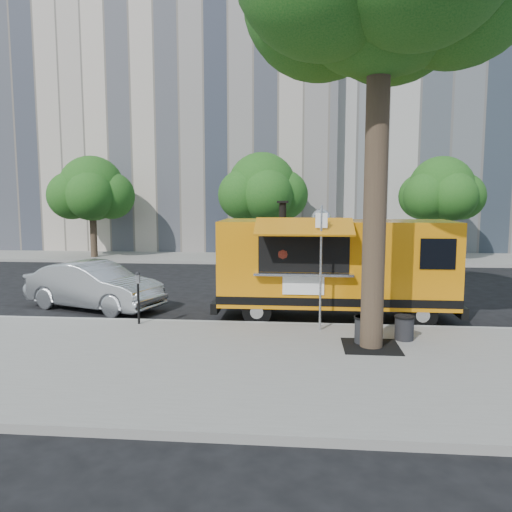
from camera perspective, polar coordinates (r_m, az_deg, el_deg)
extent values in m
plane|color=black|center=(13.84, 0.58, -7.23)|extent=(120.00, 120.00, 0.00)
cube|color=gray|center=(10.00, -1.33, -12.35)|extent=(60.00, 6.00, 0.15)
cube|color=#999993|center=(12.92, 0.24, -7.91)|extent=(60.00, 0.14, 0.16)
cube|color=gray|center=(27.10, 2.91, -0.17)|extent=(60.00, 5.00, 0.15)
cube|color=#C0B0A0|center=(37.54, -9.49, 20.01)|extent=(22.00, 14.00, 24.00)
cube|color=#A6A09B|center=(38.56, 22.54, 16.21)|extent=(20.00, 14.00, 20.00)
cylinder|color=#33261C|center=(10.69, 13.47, 6.86)|extent=(0.48, 0.48, 6.50)
cube|color=black|center=(11.16, 13.01, -10.04)|extent=(1.20, 1.20, 0.02)
cylinder|color=#33261C|center=(28.04, -18.08, 2.56)|extent=(0.36, 0.36, 2.60)
sphere|color=#134914|center=(27.98, -18.26, 7.35)|extent=(3.42, 3.42, 3.42)
cylinder|color=#33261C|center=(26.23, 0.67, 2.62)|extent=(0.36, 0.36, 2.60)
sphere|color=#134914|center=(26.17, 0.68, 7.87)|extent=(3.60, 3.60, 3.60)
cylinder|color=#33261C|center=(26.76, 20.22, 2.29)|extent=(0.36, 0.36, 2.60)
sphere|color=#134914|center=(26.69, 20.42, 7.19)|extent=(3.24, 3.24, 3.24)
cylinder|color=silver|center=(11.96, 7.40, -1.45)|extent=(0.06, 0.06, 3.00)
cube|color=white|center=(11.85, 7.49, 4.06)|extent=(0.28, 0.02, 0.35)
cylinder|color=black|center=(12.99, -13.29, -5.29)|extent=(0.06, 0.06, 1.05)
cube|color=silver|center=(12.87, -13.36, -2.57)|extent=(0.10, 0.08, 0.22)
sphere|color=black|center=(12.85, -13.38, -2.00)|extent=(0.11, 0.11, 0.11)
cube|color=orange|center=(13.72, 9.01, -0.64)|extent=(6.20, 2.11, 2.24)
cube|color=black|center=(13.87, 8.94, -4.38)|extent=(6.22, 2.13, 0.21)
cube|color=black|center=(14.49, 21.62, -5.34)|extent=(0.18, 1.99, 0.29)
cube|color=black|center=(14.07, -4.16, -5.22)|extent=(0.18, 1.99, 0.29)
cube|color=black|center=(14.24, 21.66, 0.68)|extent=(0.05, 1.68, 0.91)
cylinder|color=black|center=(13.40, 18.41, -6.37)|extent=(0.76, 0.27, 0.76)
cylinder|color=black|center=(15.08, 16.89, -4.87)|extent=(0.76, 0.27, 0.76)
cylinder|color=black|center=(13.09, 0.13, -6.33)|extent=(0.76, 0.27, 0.76)
cylinder|color=black|center=(14.80, 0.72, -4.79)|extent=(0.76, 0.27, 0.76)
cube|color=black|center=(12.67, 5.46, 0.42)|extent=(2.29, 0.19, 1.00)
cube|color=silver|center=(12.58, 5.44, -2.10)|extent=(2.49, 0.36, 0.06)
cube|color=orange|center=(12.11, 5.51, 3.36)|extent=(2.39, 0.91, 0.40)
cube|color=white|center=(12.71, 5.42, -3.36)|extent=(1.05, 0.04, 0.48)
cylinder|color=black|center=(13.59, 3.07, 5.11)|extent=(0.19, 0.19, 0.52)
sphere|color=silver|center=(13.79, 7.46, 4.29)|extent=(0.53, 0.53, 0.53)
sphere|color=maroon|center=(12.97, 3.14, 0.37)|extent=(0.80, 0.80, 0.80)
cylinder|color=#FF590C|center=(12.75, 3.10, -0.33)|extent=(0.32, 0.12, 0.32)
imported|color=#B4B6BB|center=(15.71, -18.02, -3.24)|extent=(4.55, 2.85, 1.42)
cylinder|color=black|center=(11.31, 12.36, -8.25)|extent=(0.46, 0.46, 0.60)
cylinder|color=black|center=(11.24, 12.40, -6.87)|extent=(0.50, 0.50, 0.04)
cylinder|color=black|center=(11.80, 16.58, -7.87)|extent=(0.42, 0.42, 0.55)
cylinder|color=black|center=(11.74, 16.62, -6.67)|extent=(0.46, 0.46, 0.04)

